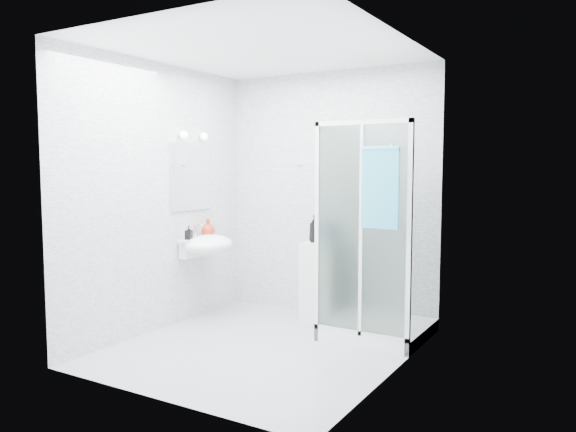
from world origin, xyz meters
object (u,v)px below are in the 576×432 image
Objects in this scene: storage_cabinet at (321,282)px; shampoo_bottle_b at (329,230)px; shower_enclosure at (367,290)px; soap_dispenser_orange at (208,228)px; wall_basin at (207,245)px; shampoo_bottle_a at (314,229)px; soap_dispenser_black at (189,233)px; hand_towel at (380,186)px.

shampoo_bottle_b reaches higher than storage_cabinet.
shower_enclosure is 10.72× the size of soap_dispenser_orange.
wall_basin is 3.00× the size of soap_dispenser_orange.
shampoo_bottle_a is 1.52× the size of soap_dispenser_orange.
shampoo_bottle_b is (-0.55, 0.29, 0.51)m from shower_enclosure.
storage_cabinet is 4.40× the size of soap_dispenser_orange.
shampoo_bottle_b is 1.29m from soap_dispenser_orange.
shampoo_bottle_a reaches higher than soap_dispenser_orange.
shower_enclosure is 7.52× the size of shampoo_bottle_b.
shampoo_bottle_a is (-0.71, 0.27, 0.52)m from shower_enclosure.
wall_basin reaches higher than soap_dispenser_black.
shower_enclosure is 0.69m from storage_cabinet.
shampoo_bottle_b reaches higher than wall_basin.
storage_cabinet is 1.45m from soap_dispenser_black.
wall_basin is 1.98× the size of shampoo_bottle_a.
hand_towel is 1.28m from shampoo_bottle_a.
soap_dispenser_black is at bearing -144.68° from shampoo_bottle_a.
storage_cabinet is 0.56m from shampoo_bottle_a.
soap_dispenser_black is (-1.13, -0.75, 0.52)m from storage_cabinet.
shampoo_bottle_b reaches higher than soap_dispenser_black.
shampoo_bottle_a reaches higher than soap_dispenser_black.
soap_dispenser_black is at bearing -91.47° from soap_dispenser_orange.
wall_basin is 0.68× the size of storage_cabinet.
shower_enclosure is 14.26× the size of soap_dispenser_black.
soap_dispenser_orange is at bearing 122.89° from wall_basin.
shampoo_bottle_a reaches higher than storage_cabinet.
shower_enclosure reaches higher than hand_towel.
wall_basin is at bearing -148.34° from shampoo_bottle_a.
storage_cabinet is 1.32m from soap_dispenser_orange.
shampoo_bottle_b is (-0.82, 0.70, -0.49)m from hand_towel.
shower_enclosure is 1.11m from hand_towel.
soap_dispenser_black is at bearing -164.86° from shower_enclosure.
shampoo_bottle_a is 1.06× the size of shampoo_bottle_b.
hand_towel reaches higher than shampoo_bottle_b.
shampoo_bottle_a is at bearing 22.93° from soap_dispenser_orange.
soap_dispenser_orange is (-0.09, 0.14, 0.16)m from wall_basin.
shower_enclosure is at bearing -20.79° from shampoo_bottle_a.
hand_towel is at bearing -2.53° from wall_basin.
shampoo_bottle_a is at bearing 31.66° from wall_basin.
shower_enclosure is 0.80m from shampoo_bottle_b.
wall_basin is at bearing -151.09° from shampoo_bottle_b.
wall_basin is 1.24m from storage_cabinet.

